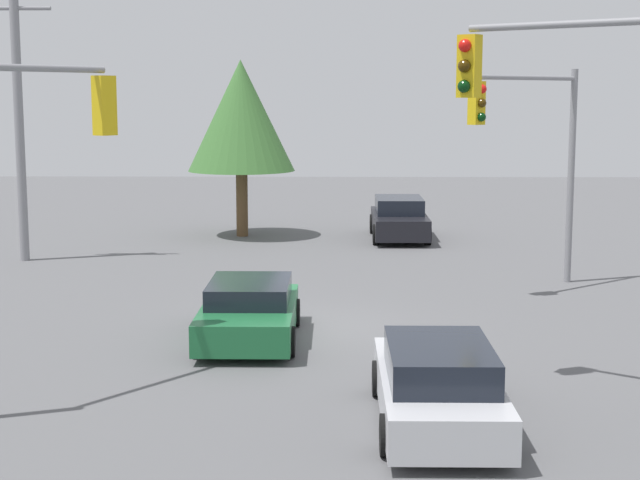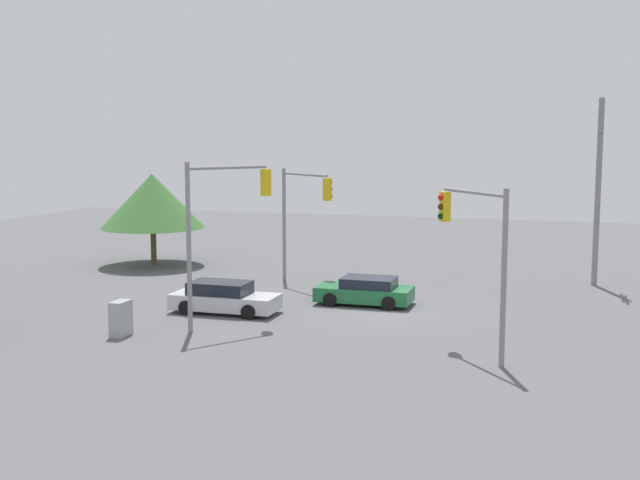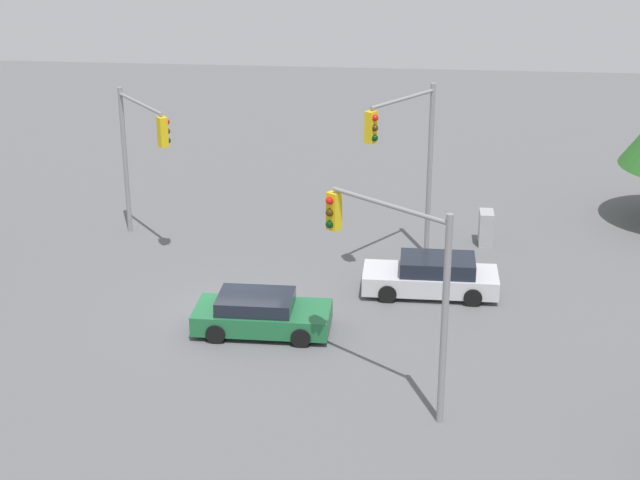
{
  "view_description": "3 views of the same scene",
  "coord_description": "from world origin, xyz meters",
  "px_view_note": "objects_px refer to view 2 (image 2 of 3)",
  "views": [
    {
      "loc": [
        0.64,
        -20.83,
        5.06
      ],
      "look_at": [
        0.36,
        -2.29,
        2.31
      ],
      "focal_mm": 55.0,
      "sensor_mm": 36.0,
      "label": 1
    },
    {
      "loc": [
        32.56,
        7.3,
        7.34
      ],
      "look_at": [
        2.78,
        -1.83,
        3.31
      ],
      "focal_mm": 45.0,
      "sensor_mm": 36.0,
      "label": 2
    },
    {
      "loc": [
        -28.08,
        -5.5,
        13.7
      ],
      "look_at": [
        0.14,
        -2.65,
        2.61
      ],
      "focal_mm": 55.0,
      "sensor_mm": 36.0,
      "label": 3
    }
  ],
  "objects_px": {
    "sedan_silver": "(224,298)",
    "sedan_green": "(365,291)",
    "electrical_cabinet": "(121,318)",
    "traffic_signal_main": "(221,215)",
    "traffic_signal_cross": "(477,239)",
    "traffic_signal_aux": "(302,205)"
  },
  "relations": [
    {
      "from": "traffic_signal_aux",
      "to": "electrical_cabinet",
      "type": "relative_size",
      "value": 4.38
    },
    {
      "from": "electrical_cabinet",
      "to": "traffic_signal_cross",
      "type": "bearing_deg",
      "value": 95.43
    },
    {
      "from": "traffic_signal_cross",
      "to": "electrical_cabinet",
      "type": "distance_m",
      "value": 13.28
    },
    {
      "from": "sedan_silver",
      "to": "traffic_signal_main",
      "type": "xyz_separation_m",
      "value": [
        2.35,
        0.97,
        3.74
      ]
    },
    {
      "from": "traffic_signal_main",
      "to": "sedan_green",
      "type": "bearing_deg",
      "value": -1.54
    },
    {
      "from": "traffic_signal_main",
      "to": "traffic_signal_cross",
      "type": "distance_m",
      "value": 9.87
    },
    {
      "from": "electrical_cabinet",
      "to": "sedan_silver",
      "type": "bearing_deg",
      "value": 156.64
    },
    {
      "from": "sedan_green",
      "to": "traffic_signal_main",
      "type": "relative_size",
      "value": 0.65
    },
    {
      "from": "traffic_signal_cross",
      "to": "traffic_signal_aux",
      "type": "relative_size",
      "value": 1.0
    },
    {
      "from": "sedan_silver",
      "to": "traffic_signal_cross",
      "type": "xyz_separation_m",
      "value": [
        3.53,
        10.76,
        3.32
      ]
    },
    {
      "from": "traffic_signal_main",
      "to": "traffic_signal_aux",
      "type": "distance_m",
      "value": 9.42
    },
    {
      "from": "sedan_silver",
      "to": "sedan_green",
      "type": "bearing_deg",
      "value": 122.61
    },
    {
      "from": "sedan_silver",
      "to": "traffic_signal_main",
      "type": "relative_size",
      "value": 0.7
    },
    {
      "from": "traffic_signal_cross",
      "to": "traffic_signal_aux",
      "type": "bearing_deg",
      "value": 3.77
    },
    {
      "from": "sedan_silver",
      "to": "traffic_signal_cross",
      "type": "distance_m",
      "value": 11.8
    },
    {
      "from": "traffic_signal_aux",
      "to": "traffic_signal_main",
      "type": "bearing_deg",
      "value": -52.51
    },
    {
      "from": "traffic_signal_aux",
      "to": "electrical_cabinet",
      "type": "distance_m",
      "value": 12.66
    },
    {
      "from": "sedan_green",
      "to": "electrical_cabinet",
      "type": "distance_m",
      "value": 10.92
    },
    {
      "from": "traffic_signal_cross",
      "to": "sedan_silver",
      "type": "bearing_deg",
      "value": 33.29
    },
    {
      "from": "traffic_signal_main",
      "to": "electrical_cabinet",
      "type": "relative_size",
      "value": 4.89
    },
    {
      "from": "sedan_green",
      "to": "traffic_signal_aux",
      "type": "bearing_deg",
      "value": 48.39
    },
    {
      "from": "sedan_green",
      "to": "electrical_cabinet",
      "type": "relative_size",
      "value": 3.19
    }
  ]
}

